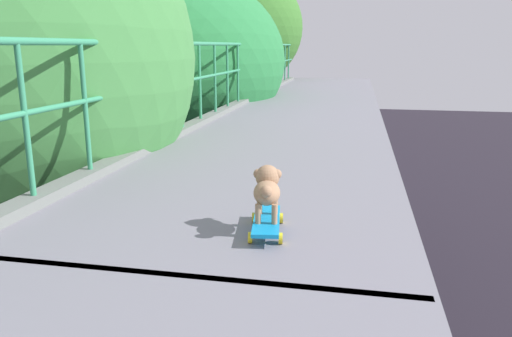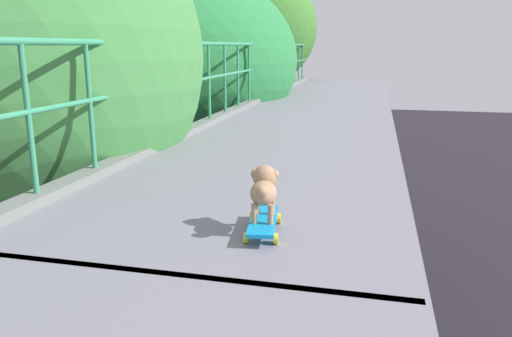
% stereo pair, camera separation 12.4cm
% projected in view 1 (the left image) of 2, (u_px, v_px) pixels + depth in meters
% --- Properties ---
extents(city_bus, '(2.75, 11.15, 3.50)m').
position_uv_depth(city_bus, '(116.00, 165.00, 22.53)').
color(city_bus, '#1B4E86').
rests_on(city_bus, ground).
extents(roadside_tree_far, '(5.73, 5.73, 9.08)m').
position_uv_depth(roadside_tree_far, '(166.00, 63.00, 11.93)').
color(roadside_tree_far, '#533721').
rests_on(roadside_tree_far, ground).
extents(roadside_tree_farthest, '(4.45, 4.45, 10.00)m').
position_uv_depth(roadside_tree_farthest, '(241.00, 30.00, 18.01)').
color(roadside_tree_farthest, brown).
rests_on(roadside_tree_farthest, ground).
extents(toy_skateboard, '(0.27, 0.57, 0.09)m').
position_uv_depth(toy_skateboard, '(267.00, 222.00, 3.15)').
color(toy_skateboard, '#108ED5').
rests_on(toy_skateboard, overpass_deck).
extents(small_dog, '(0.21, 0.38, 0.32)m').
position_uv_depth(small_dog, '(267.00, 187.00, 3.14)').
color(small_dog, '#A67D5B').
rests_on(small_dog, toy_skateboard).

